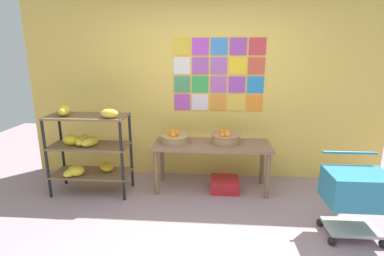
# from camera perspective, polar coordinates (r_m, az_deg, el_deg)

# --- Properties ---
(ground) EXTENTS (9.71, 9.71, 0.00)m
(ground) POSITION_cam_1_polar(r_m,az_deg,el_deg) (2.95, 0.74, -23.63)
(ground) COLOR gray
(back_wall_with_art) EXTENTS (5.17, 0.07, 2.90)m
(back_wall_with_art) POSITION_cam_1_polar(r_m,az_deg,el_deg) (4.21, 2.46, 9.53)
(back_wall_with_art) COLOR #EAC152
(back_wall_with_art) RESTS_ON ground
(banana_shelf_unit) EXTENTS (1.01, 0.51, 1.18)m
(banana_shelf_unit) POSITION_cam_1_polar(r_m,az_deg,el_deg) (4.01, -19.92, -3.37)
(banana_shelf_unit) COLOR black
(banana_shelf_unit) RESTS_ON ground
(display_table) EXTENTS (1.55, 0.56, 0.65)m
(display_table) POSITION_cam_1_polar(r_m,az_deg,el_deg) (3.90, 3.87, -4.23)
(display_table) COLOR #826049
(display_table) RESTS_ON ground
(fruit_basket_right) EXTENTS (0.39, 0.39, 0.19)m
(fruit_basket_right) POSITION_cam_1_polar(r_m,az_deg,el_deg) (3.88, 6.59, -1.86)
(fruit_basket_right) COLOR #A4774F
(fruit_basket_right) RESTS_ON display_table
(fruit_basket_back_right) EXTENTS (0.40, 0.40, 0.16)m
(fruit_basket_back_right) POSITION_cam_1_polar(r_m,az_deg,el_deg) (3.92, -3.39, -1.77)
(fruit_basket_back_right) COLOR tan
(fruit_basket_back_right) RESTS_ON display_table
(produce_crate_under_table) EXTENTS (0.38, 0.34, 0.17)m
(produce_crate_under_table) POSITION_cam_1_polar(r_m,az_deg,el_deg) (4.05, 6.37, -10.90)
(produce_crate_under_table) COLOR red
(produce_crate_under_table) RESTS_ON ground
(shopping_cart) EXTENTS (0.58, 0.47, 0.83)m
(shopping_cart) POSITION_cam_1_polar(r_m,az_deg,el_deg) (3.34, 29.43, -10.75)
(shopping_cart) COLOR black
(shopping_cart) RESTS_ON ground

